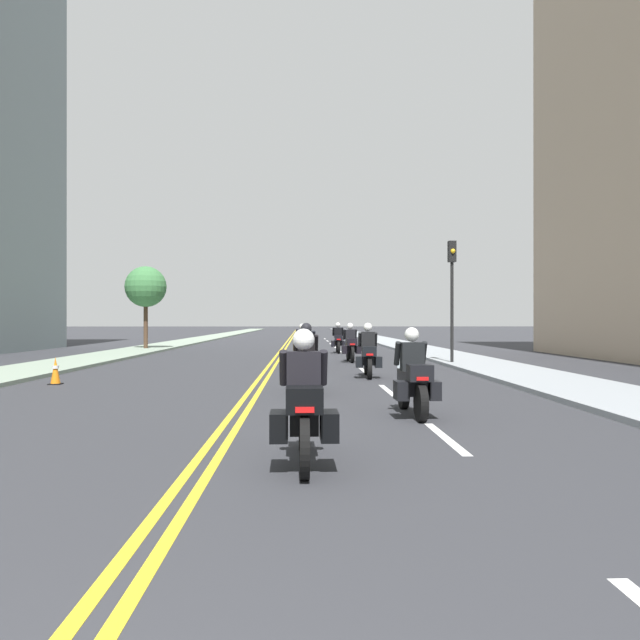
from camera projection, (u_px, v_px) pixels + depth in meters
name	position (u px, v px, depth m)	size (l,w,h in m)	color
ground_plane	(288.00, 342.00, 48.67)	(264.00, 264.00, 0.00)	#2F3035
sidewalk_left	(190.00, 341.00, 48.45)	(2.85, 144.00, 0.12)	gray
sidewalk_right	(386.00, 341.00, 48.89)	(2.85, 144.00, 0.12)	#91979D
centreline_yellow_inner	(287.00, 342.00, 48.66)	(0.12, 132.00, 0.01)	yellow
centreline_yellow_outer	(290.00, 342.00, 48.67)	(0.12, 132.00, 0.01)	yellow
lane_dashes_white	(345.00, 355.00, 29.77)	(0.14, 56.40, 0.01)	silver
motorcycle_0	(304.00, 408.00, 7.10)	(0.77, 2.18, 1.60)	black
motorcycle_1	(413.00, 380.00, 10.80)	(0.77, 2.19, 1.58)	black
motorcycle_2	(306.00, 365.00, 14.23)	(0.78, 2.24, 1.65)	black
motorcycle_3	(368.00, 355.00, 18.16)	(0.78, 2.17, 1.63)	black
motorcycle_4	(307.00, 350.00, 21.11)	(0.76, 2.32, 1.60)	black
motorcycle_5	(350.00, 346.00, 24.97)	(0.77, 2.24, 1.60)	black
motorcycle_6	(302.00, 343.00, 28.33)	(0.78, 2.21, 1.56)	black
motorcycle_7	(338.00, 341.00, 31.93)	(0.77, 2.21, 1.60)	black
traffic_cone_0	(55.00, 371.00, 16.12)	(0.31, 0.31, 0.73)	black
traffic_light_near	(452.00, 279.00, 23.13)	(0.28, 0.38, 4.74)	black
street_tree_0	(146.00, 287.00, 34.77)	(2.34, 2.34, 4.82)	#4A3424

